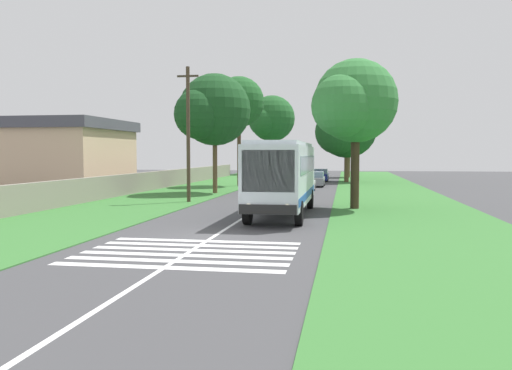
{
  "coord_description": "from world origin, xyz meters",
  "views": [
    {
      "loc": [
        -19.14,
        -4.93,
        3.16
      ],
      "look_at": [
        6.76,
        -0.54,
        1.6
      ],
      "focal_mm": 37.05,
      "sensor_mm": 36.0,
      "label": 1
    }
  ],
  "objects_px": {
    "roadside_tree_right_1": "(345,130)",
    "roadside_building": "(63,155)",
    "trailing_car_2": "(320,175)",
    "roadside_tree_left_1": "(271,120)",
    "roadside_tree_left_2": "(212,112)",
    "roadside_tree_right_2": "(348,136)",
    "roadside_tree_right_0": "(353,103)",
    "coach_bus": "(284,173)",
    "trailing_car_0": "(303,184)",
    "roadside_tree_left_0": "(238,104)",
    "trailing_car_1": "(315,180)",
    "utility_pole": "(188,132)",
    "trailing_minibus_0": "(294,165)"
  },
  "relations": [
    {
      "from": "trailing_car_1",
      "to": "roadside_tree_right_2",
      "type": "distance_m",
      "value": 21.05
    },
    {
      "from": "utility_pole",
      "to": "roadside_tree_right_1",
      "type": "bearing_deg",
      "value": -20.51
    },
    {
      "from": "roadside_tree_left_2",
      "to": "trailing_car_1",
      "type": "bearing_deg",
      "value": -35.28
    },
    {
      "from": "roadside_tree_right_2",
      "to": "trailing_car_0",
      "type": "bearing_deg",
      "value": 172.3
    },
    {
      "from": "roadside_tree_right_1",
      "to": "roadside_building",
      "type": "xyz_separation_m",
      "value": [
        -17.59,
        23.85,
        -2.72
      ]
    },
    {
      "from": "roadside_tree_left_2",
      "to": "roadside_building",
      "type": "height_order",
      "value": "roadside_tree_left_2"
    },
    {
      "from": "coach_bus",
      "to": "trailing_car_0",
      "type": "height_order",
      "value": "coach_bus"
    },
    {
      "from": "roadside_tree_right_0",
      "to": "roadside_tree_left_2",
      "type": "bearing_deg",
      "value": 46.41
    },
    {
      "from": "roadside_tree_left_2",
      "to": "roadside_tree_right_2",
      "type": "bearing_deg",
      "value": -19.13
    },
    {
      "from": "trailing_car_2",
      "to": "roadside_tree_right_0",
      "type": "xyz_separation_m",
      "value": [
        -30.79,
        -3.2,
        5.32
      ]
    },
    {
      "from": "trailing_minibus_0",
      "to": "roadside_tree_right_2",
      "type": "relative_size",
      "value": 0.76
    },
    {
      "from": "roadside_tree_right_1",
      "to": "roadside_building",
      "type": "bearing_deg",
      "value": 126.4
    },
    {
      "from": "roadside_tree_left_1",
      "to": "trailing_minibus_0",
      "type": "bearing_deg",
      "value": -151.97
    },
    {
      "from": "roadside_tree_left_2",
      "to": "roadside_building",
      "type": "distance_m",
      "value": 14.03
    },
    {
      "from": "roadside_tree_left_0",
      "to": "roadside_tree_right_1",
      "type": "relative_size",
      "value": 1.13
    },
    {
      "from": "trailing_minibus_0",
      "to": "roadside_tree_right_2",
      "type": "distance_m",
      "value": 8.44
    },
    {
      "from": "trailing_car_0",
      "to": "roadside_tree_right_1",
      "type": "distance_m",
      "value": 16.8
    },
    {
      "from": "trailing_car_2",
      "to": "roadside_tree_left_1",
      "type": "height_order",
      "value": "roadside_tree_left_1"
    },
    {
      "from": "roadside_tree_left_1",
      "to": "roadside_building",
      "type": "height_order",
      "value": "roadside_tree_left_1"
    },
    {
      "from": "roadside_tree_left_1",
      "to": "roadside_building",
      "type": "distance_m",
      "value": 41.47
    },
    {
      "from": "roadside_tree_left_1",
      "to": "roadside_tree_right_0",
      "type": "xyz_separation_m",
      "value": [
        -50.69,
        -11.75,
        -2.4
      ]
    },
    {
      "from": "roadside_tree_left_0",
      "to": "roadside_building",
      "type": "xyz_separation_m",
      "value": [
        -8.42,
        13.64,
        -4.93
      ]
    },
    {
      "from": "trailing_car_2",
      "to": "roadside_tree_right_1",
      "type": "xyz_separation_m",
      "value": [
        -1.68,
        -2.75,
        5.13
      ]
    },
    {
      "from": "trailing_car_2",
      "to": "roadside_tree_left_2",
      "type": "height_order",
      "value": "roadside_tree_left_2"
    },
    {
      "from": "roadside_tree_left_1",
      "to": "roadside_tree_right_2",
      "type": "height_order",
      "value": "roadside_tree_left_1"
    },
    {
      "from": "roadside_tree_right_2",
      "to": "trailing_car_2",
      "type": "bearing_deg",
      "value": 163.03
    },
    {
      "from": "coach_bus",
      "to": "roadside_tree_right_1",
      "type": "distance_m",
      "value": 32.9
    },
    {
      "from": "trailing_car_2",
      "to": "roadside_tree_left_2",
      "type": "bearing_deg",
      "value": 159.81
    },
    {
      "from": "coach_bus",
      "to": "trailing_car_0",
      "type": "relative_size",
      "value": 2.6
    },
    {
      "from": "roadside_tree_left_2",
      "to": "roadside_tree_right_1",
      "type": "height_order",
      "value": "roadside_tree_left_2"
    },
    {
      "from": "trailing_car_1",
      "to": "trailing_car_2",
      "type": "height_order",
      "value": "same"
    },
    {
      "from": "trailing_car_0",
      "to": "trailing_minibus_0",
      "type": "distance_m",
      "value": 29.25
    },
    {
      "from": "trailing_car_2",
      "to": "roadside_tree_left_2",
      "type": "xyz_separation_m",
      "value": [
        -20.55,
        7.56,
        5.81
      ]
    },
    {
      "from": "trailing_car_2",
      "to": "roadside_tree_left_1",
      "type": "relative_size",
      "value": 0.36
    },
    {
      "from": "trailing_car_2",
      "to": "roadside_building",
      "type": "bearing_deg",
      "value": 132.39
    },
    {
      "from": "trailing_car_2",
      "to": "roadside_tree_right_0",
      "type": "relative_size",
      "value": 0.51
    },
    {
      "from": "coach_bus",
      "to": "utility_pole",
      "type": "distance_m",
      "value": 9.45
    },
    {
      "from": "roadside_tree_left_2",
      "to": "roadside_tree_right_1",
      "type": "distance_m",
      "value": 21.52
    },
    {
      "from": "utility_pole",
      "to": "roadside_tree_right_0",
      "type": "bearing_deg",
      "value": -103.85
    },
    {
      "from": "roadside_tree_left_0",
      "to": "trailing_car_1",
      "type": "bearing_deg",
      "value": -83.04
    },
    {
      "from": "trailing_car_2",
      "to": "roadside_tree_right_0",
      "type": "bearing_deg",
      "value": -174.07
    },
    {
      "from": "trailing_car_2",
      "to": "roadside_tree_right_2",
      "type": "distance_m",
      "value": 11.81
    },
    {
      "from": "coach_bus",
      "to": "roadside_tree_right_2",
      "type": "relative_size",
      "value": 1.41
    },
    {
      "from": "roadside_tree_left_1",
      "to": "roadside_tree_right_0",
      "type": "relative_size",
      "value": 1.43
    },
    {
      "from": "trailing_car_0",
      "to": "roadside_tree_left_2",
      "type": "xyz_separation_m",
      "value": [
        -3.22,
        6.97,
        5.81
      ]
    },
    {
      "from": "trailing_minibus_0",
      "to": "roadside_tree_left_2",
      "type": "height_order",
      "value": "roadside_tree_left_2"
    },
    {
      "from": "trailing_car_1",
      "to": "roadside_tree_left_0",
      "type": "height_order",
      "value": "roadside_tree_left_0"
    },
    {
      "from": "roadside_tree_right_2",
      "to": "roadside_building",
      "type": "bearing_deg",
      "value": 140.65
    },
    {
      "from": "roadside_tree_left_1",
      "to": "roadside_tree_left_2",
      "type": "relative_size",
      "value": 1.28
    },
    {
      "from": "trailing_car_0",
      "to": "trailing_car_2",
      "type": "relative_size",
      "value": 1.0
    }
  ]
}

